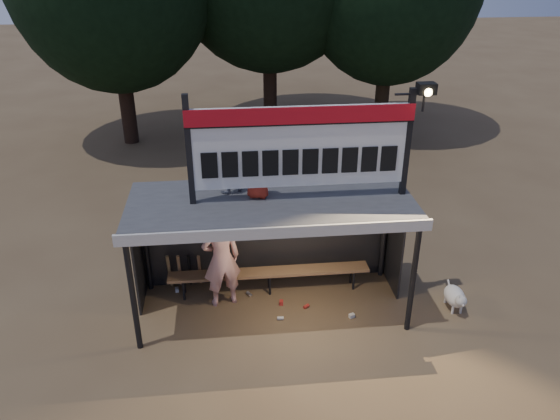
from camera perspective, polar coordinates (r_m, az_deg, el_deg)
The scene contains 10 objects.
ground at distance 10.74m, azimuth -0.85°, elevation -10.11°, with size 80.00×80.00×0.00m, color brown.
player at distance 10.36m, azimuth -6.15°, elevation -5.08°, with size 0.73×0.48×2.01m, color white.
child_a at distance 9.66m, azimuth -5.52°, elevation 4.68°, with size 0.50×0.39×1.02m, color gray.
child_b at distance 9.42m, azimuth -2.34°, elevation 4.21°, with size 0.50×0.33×1.03m, color #A72819.
dugout_shelter at distance 9.96m, azimuth -1.05°, elevation -0.73°, with size 5.10×2.08×2.32m.
scoreboard_assembly at distance 9.20m, azimuth 2.50°, elevation 6.91°, with size 4.10×0.27×1.99m.
bench at distance 10.94m, azimuth -1.13°, elevation -6.58°, with size 4.00×0.35×0.48m.
dog at distance 11.05m, azimuth 17.84°, elevation -8.63°, with size 0.36×0.81×0.49m.
bats at distance 11.18m, azimuth -9.93°, elevation -6.23°, with size 0.67×0.35×0.84m.
litter at distance 10.76m, azimuth -0.75°, elevation -9.80°, with size 3.43×1.31×0.08m.
Camera 1 is at (-0.75, -8.57, 6.43)m, focal length 35.00 mm.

